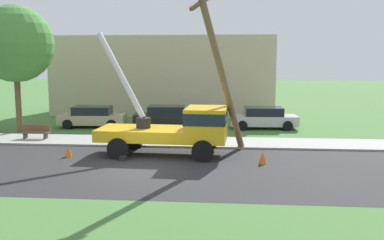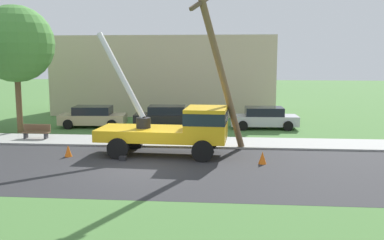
{
  "view_description": "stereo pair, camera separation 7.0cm",
  "coord_description": "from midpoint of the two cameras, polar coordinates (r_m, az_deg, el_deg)",
  "views": [
    {
      "loc": [
        3.78,
        -17.85,
        4.73
      ],
      "look_at": [
        1.98,
        3.04,
        1.67
      ],
      "focal_mm": 40.54,
      "sensor_mm": 36.0,
      "label": 1
    },
    {
      "loc": [
        3.85,
        -17.84,
        4.73
      ],
      "look_at": [
        1.98,
        3.04,
        1.67
      ],
      "focal_mm": 40.54,
      "sensor_mm": 36.0,
      "label": 2
    }
  ],
  "objects": [
    {
      "name": "road_asphalt",
      "position": [
        18.85,
        -6.77,
        -6.27
      ],
      "size": [
        80.0,
        8.45,
        0.01
      ],
      "primitive_type": "cube",
      "color": "#2B2B2D",
      "rests_on": "ground"
    },
    {
      "name": "traffic_cone_ahead",
      "position": [
        19.59,
        9.36,
        -4.93
      ],
      "size": [
        0.36,
        0.36,
        0.56
      ],
      "primitive_type": "cone",
      "color": "orange",
      "rests_on": "ground"
    },
    {
      "name": "parked_sedan_black",
      "position": [
        29.59,
        -3.25,
        0.5
      ],
      "size": [
        4.51,
        2.21,
        1.42
      ],
      "color": "black",
      "rests_on": "ground"
    },
    {
      "name": "leaning_utility_pole",
      "position": [
        20.65,
        3.84,
        6.8
      ],
      "size": [
        2.65,
        3.85,
        8.23
      ],
      "color": "brown",
      "rests_on": "ground"
    },
    {
      "name": "ground_plane",
      "position": [
        30.46,
        -2.15,
        -0.62
      ],
      "size": [
        120.0,
        120.0,
        0.0
      ],
      "primitive_type": "plane",
      "color": "#477538"
    },
    {
      "name": "utility_truck",
      "position": [
        20.85,
        -1.55,
        -0.86
      ],
      "size": [
        6.75,
        3.21,
        5.98
      ],
      "color": "gold",
      "rests_on": "ground"
    },
    {
      "name": "traffic_cone_behind",
      "position": [
        21.53,
        -15.88,
        -3.94
      ],
      "size": [
        0.36,
        0.36,
        0.56
      ],
      "primitive_type": "cone",
      "color": "orange",
      "rests_on": "ground"
    },
    {
      "name": "lowrise_building_backdrop",
      "position": [
        36.98,
        -3.45,
        5.93
      ],
      "size": [
        18.0,
        6.0,
        6.4
      ],
      "primitive_type": "cube",
      "color": "#C6B293",
      "rests_on": "ground"
    },
    {
      "name": "parked_sedan_tan",
      "position": [
        30.11,
        -12.83,
        0.44
      ],
      "size": [
        4.52,
        2.23,
        1.42
      ],
      "color": "tan",
      "rests_on": "ground"
    },
    {
      "name": "roadside_tree_near",
      "position": [
        29.02,
        -22.14,
        9.24
      ],
      "size": [
        4.71,
        4.71,
        7.88
      ],
      "color": "brown",
      "rests_on": "ground"
    },
    {
      "name": "park_bench",
      "position": [
        26.37,
        -19.73,
        -1.49
      ],
      "size": [
        1.6,
        0.45,
        0.9
      ],
      "color": "brown",
      "rests_on": "ground"
    },
    {
      "name": "sidewalk_strip",
      "position": [
        24.26,
        -4.04,
        -2.83
      ],
      "size": [
        80.0,
        2.86,
        0.1
      ],
      "primitive_type": "cube",
      "color": "#9E9E99",
      "rests_on": "ground"
    },
    {
      "name": "parked_sedan_silver",
      "position": [
        29.17,
        9.51,
        0.28
      ],
      "size": [
        4.47,
        2.14,
        1.42
      ],
      "color": "#B7B7BF",
      "rests_on": "ground"
    }
  ]
}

